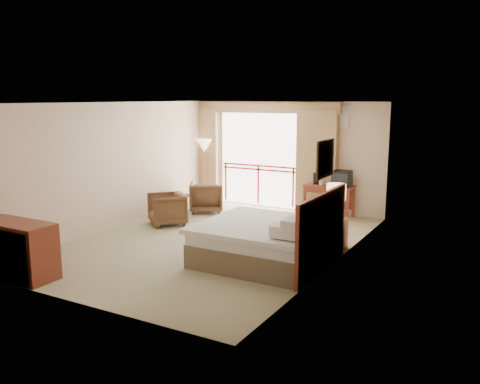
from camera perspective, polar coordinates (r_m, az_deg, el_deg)
The scene contains 29 objects.
floor at distance 10.07m, azimuth -2.98°, elevation -5.56°, with size 7.00×7.00×0.00m, color gray.
ceiling at distance 9.68m, azimuth -3.13°, elevation 9.98°, with size 7.00×7.00×0.00m, color white.
wall_back at distance 12.85m, azimuth 5.35°, elevation 4.08°, with size 5.00×5.00×0.00m, color beige.
wall_front at distance 7.13m, azimuth -18.29°, elevation -1.70°, with size 5.00×5.00×0.00m, color beige.
wall_left at distance 11.31m, azimuth -13.83°, elevation 2.92°, with size 7.00×7.00×0.00m, color beige.
wall_right at distance 8.72m, azimuth 10.96°, elevation 0.82°, with size 7.00×7.00×0.00m, color beige.
balcony_door at distance 13.19m, azimuth 2.12°, elevation 3.63°, with size 2.40×2.40×0.00m, color white.
balcony_railing at distance 13.23m, azimuth 2.07°, elevation 1.95°, with size 2.09×0.03×1.02m.
curtain_left at distance 13.91m, azimuth -4.20°, elevation 4.18°, with size 1.00×0.26×2.50m, color #906F4B.
curtain_right at distance 12.40m, azimuth 8.65°, elevation 3.30°, with size 1.00×0.26×2.50m, color #906F4B.
valance at distance 13.01m, azimuth 1.96°, elevation 9.49°, with size 4.40×0.22×0.28m, color #906F4B.
hvac_vent at distance 12.28m, azimuth 10.97°, elevation 8.31°, with size 0.50×0.04×0.50m, color silver.
bed at distance 8.76m, azimuth 3.22°, elevation -5.49°, with size 2.13×2.06×0.97m.
headboard at distance 8.33m, azimuth 9.21°, elevation -4.52°, with size 0.06×2.10×1.30m, color #5C1D12.
framed_art at distance 8.10m, azimuth 9.54°, elevation 3.70°, with size 0.04×0.72×0.60m.
nightstand at distance 9.68m, azimuth 10.49°, elevation -4.64°, with size 0.40×0.48×0.57m, color #5C1D12.
table_lamp at distance 9.55m, azimuth 10.75°, elevation -0.06°, with size 0.36×0.36×0.63m.
phone at distance 9.48m, azimuth 9.98°, elevation -2.94°, with size 0.16×0.13×0.07m, color black.
desk at distance 12.26m, azimuth 10.06°, elevation 0.01°, with size 1.14×0.55×0.75m.
tv at distance 12.05m, azimuth 11.37°, elevation 1.48°, with size 0.42×0.33×0.38m.
coffee_maker at distance 12.28m, azimuth 8.49°, elevation 1.50°, with size 0.13×0.13×0.28m, color black.
cup at distance 12.19m, azimuth 9.05°, elevation 1.01°, with size 0.08×0.08×0.11m, color white.
wastebasket at distance 12.01m, azimuth 6.89°, elevation -2.22°, with size 0.24×0.24×0.30m, color black.
armchair_far at distance 12.65m, azimuth -3.78°, elevation -2.21°, with size 0.80×0.82×0.75m, color #492F1D.
armchair_near at distance 11.48m, azimuth -8.15°, elevation -3.63°, with size 0.75×0.77×0.70m, color #492F1D.
side_table at distance 11.93m, azimuth -6.92°, elevation -1.16°, with size 0.51×0.51×0.56m.
book at distance 11.89m, azimuth -6.94°, elevation -0.30°, with size 0.16×0.21×0.02m, color white.
floor_lamp at distance 13.62m, azimuth -4.04°, elevation 4.97°, with size 0.44×0.44×1.71m.
dresser at distance 8.76m, azimuth -23.79°, elevation -5.94°, with size 1.34×0.57×0.89m.
Camera 1 is at (5.19, -8.17, 2.81)m, focal length 38.00 mm.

